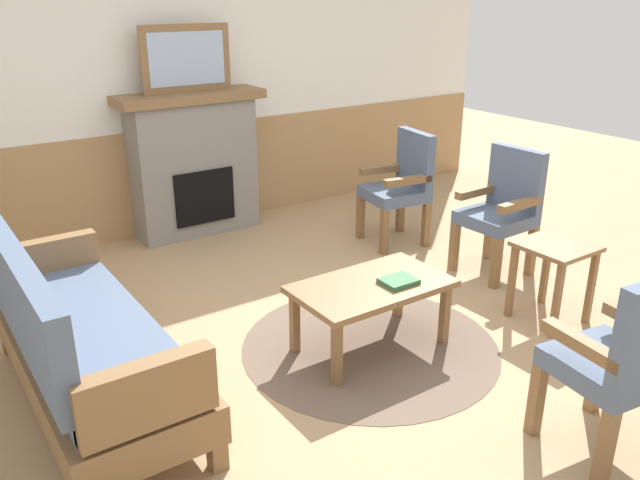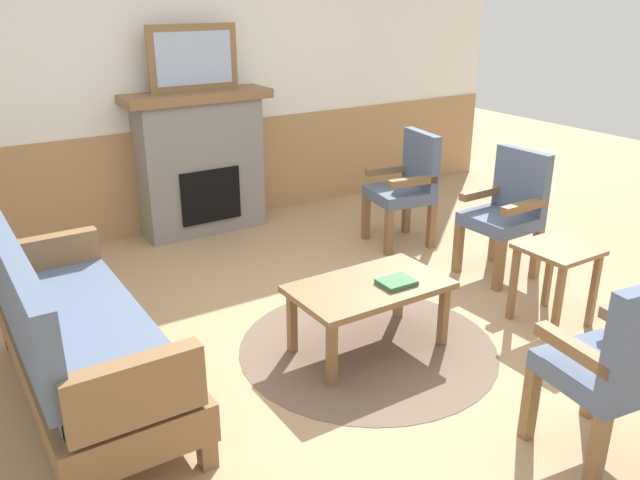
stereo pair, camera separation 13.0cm
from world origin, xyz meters
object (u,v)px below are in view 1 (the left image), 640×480
at_px(fireplace, 194,163).
at_px(armchair_front_left, 625,357).
at_px(coffee_table, 372,291).
at_px(side_table, 554,260).
at_px(framed_picture, 186,59).
at_px(armchair_by_window_left, 402,183).
at_px(armchair_near_fireplace, 503,206).
at_px(book_on_table, 399,281).
at_px(couch, 81,341).

distance_m(fireplace, armchair_front_left, 4.00).
xyz_separation_m(coffee_table, side_table, (1.23, -0.40, 0.05)).
relative_size(framed_picture, side_table, 1.45).
height_order(framed_picture, armchair_by_window_left, framed_picture).
height_order(coffee_table, side_table, side_table).
xyz_separation_m(fireplace, armchair_near_fireplace, (1.60, -2.18, -0.11)).
relative_size(framed_picture, coffee_table, 0.83).
xyz_separation_m(coffee_table, armchair_front_left, (0.32, -1.44, 0.15)).
relative_size(fireplace, side_table, 2.36).
bearing_deg(armchair_by_window_left, book_on_table, -131.68).
bearing_deg(side_table, framed_picture, 112.83).
distance_m(fireplace, coffee_table, 2.56).
xyz_separation_m(fireplace, couch, (-1.63, -2.16, -0.26)).
relative_size(fireplace, couch, 0.72).
xyz_separation_m(coffee_table, armchair_near_fireplace, (1.59, 0.36, 0.15)).
relative_size(couch, armchair_front_left, 1.84).
bearing_deg(armchair_by_window_left, fireplace, 137.84).
bearing_deg(fireplace, armchair_near_fireplace, -53.74).
relative_size(book_on_table, armchair_near_fireplace, 0.21).
xyz_separation_m(couch, armchair_near_fireplace, (3.23, -0.02, 0.14)).
height_order(couch, armchair_front_left, same).
relative_size(armchair_by_window_left, armchair_front_left, 1.00).
relative_size(armchair_near_fireplace, side_table, 1.78).
distance_m(book_on_table, armchair_near_fireplace, 1.53).
relative_size(fireplace, book_on_table, 6.18).
bearing_deg(side_table, book_on_table, 164.49).
relative_size(fireplace, coffee_table, 1.35).
relative_size(fireplace, armchair_front_left, 1.33).
bearing_deg(coffee_table, framed_picture, 90.19).
distance_m(armchair_front_left, side_table, 1.39).
distance_m(couch, armchair_near_fireplace, 3.23).
height_order(fireplace, couch, fireplace).
distance_m(armchair_near_fireplace, side_table, 0.85).
height_order(framed_picture, book_on_table, framed_picture).
bearing_deg(fireplace, coffee_table, -89.81).
bearing_deg(fireplace, side_table, -67.17).
xyz_separation_m(book_on_table, armchair_by_window_left, (1.24, 1.39, 0.08)).
height_order(fireplace, armchair_near_fireplace, fireplace).
relative_size(armchair_front_left, side_table, 1.78).
bearing_deg(armchair_by_window_left, armchair_front_left, -110.97).
distance_m(armchair_near_fireplace, armchair_front_left, 2.21).
bearing_deg(armchair_front_left, couch, 137.10).
bearing_deg(couch, armchair_front_left, -42.90).
relative_size(fireplace, framed_picture, 1.62).
bearing_deg(armchair_front_left, armchair_near_fireplace, 54.82).
bearing_deg(armchair_front_left, fireplace, 94.71).
xyz_separation_m(armchair_front_left, side_table, (0.91, 1.04, -0.10)).
relative_size(armchair_near_fireplace, armchair_front_left, 1.00).
xyz_separation_m(framed_picture, armchair_by_window_left, (1.38, -1.25, -1.02)).
relative_size(couch, armchair_by_window_left, 1.84).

